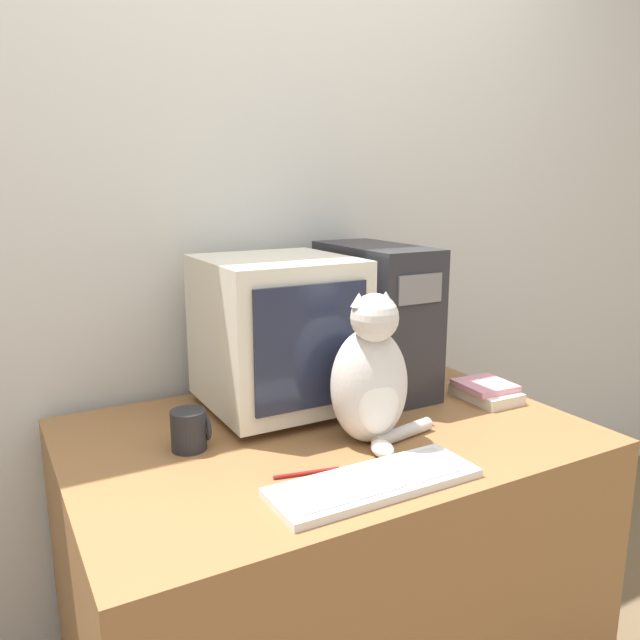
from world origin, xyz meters
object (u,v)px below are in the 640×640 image
(cat, at_px, (371,379))
(pen, at_px, (307,473))
(keyboard, at_px, (374,482))
(crt_monitor, at_px, (277,333))
(computer_tower, at_px, (375,318))
(book_stack, at_px, (486,391))
(mug, at_px, (190,430))

(cat, distance_m, pen, 0.29)
(keyboard, relative_size, pen, 3.11)
(crt_monitor, relative_size, computer_tower, 0.96)
(book_stack, distance_m, pen, 0.73)
(crt_monitor, distance_m, mug, 0.39)
(keyboard, distance_m, book_stack, 0.67)
(cat, distance_m, mug, 0.46)
(cat, xyz_separation_m, pen, (-0.23, -0.08, -0.16))
(crt_monitor, relative_size, book_stack, 2.21)
(keyboard, bearing_deg, book_stack, 26.22)
(computer_tower, distance_m, book_stack, 0.40)
(computer_tower, height_order, mug, computer_tower)
(crt_monitor, distance_m, keyboard, 0.57)
(crt_monitor, distance_m, computer_tower, 0.34)
(keyboard, distance_m, mug, 0.48)
(keyboard, relative_size, mug, 4.70)
(computer_tower, xyz_separation_m, book_stack, (0.24, -0.25, -0.20))
(keyboard, relative_size, book_stack, 2.37)
(crt_monitor, xyz_separation_m, computer_tower, (0.34, 0.02, 0.00))
(crt_monitor, relative_size, pen, 2.90)
(crt_monitor, bearing_deg, pen, -107.02)
(crt_monitor, height_order, keyboard, crt_monitor)
(computer_tower, relative_size, pen, 3.01)
(mug, bearing_deg, book_stack, -5.31)
(pen, xyz_separation_m, mug, (-0.18, 0.26, 0.05))
(cat, bearing_deg, mug, 168.88)
(book_stack, xyz_separation_m, mug, (-0.89, 0.08, 0.03))
(computer_tower, distance_m, cat, 0.43)
(book_stack, bearing_deg, crt_monitor, 158.38)
(computer_tower, relative_size, mug, 4.55)
(cat, xyz_separation_m, mug, (-0.41, 0.18, -0.12))
(computer_tower, bearing_deg, crt_monitor, -177.02)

